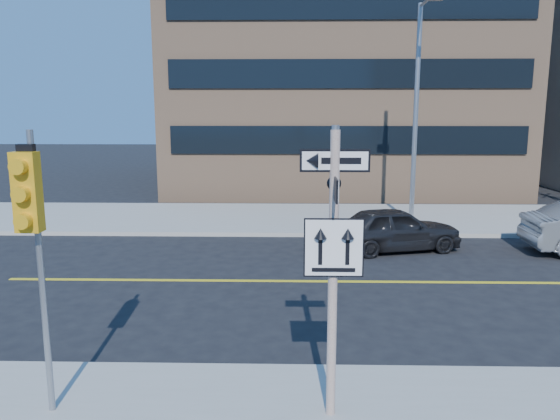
{
  "coord_description": "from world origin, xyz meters",
  "views": [
    {
      "loc": [
        -0.55,
        -9.62,
        4.41
      ],
      "look_at": [
        -0.87,
        4.0,
        1.89
      ],
      "focal_mm": 35.0,
      "sensor_mm": 36.0,
      "label": 1
    }
  ],
  "objects_px": {
    "parked_car_a": "(395,229)",
    "sign_pole": "(333,258)",
    "traffic_signal": "(31,216)",
    "streetlight_a": "(418,100)"
  },
  "relations": [
    {
      "from": "parked_car_a",
      "to": "sign_pole",
      "type": "bearing_deg",
      "value": 150.65
    },
    {
      "from": "sign_pole",
      "to": "traffic_signal",
      "type": "relative_size",
      "value": 1.02
    },
    {
      "from": "traffic_signal",
      "to": "sign_pole",
      "type": "bearing_deg",
      "value": 2.11
    },
    {
      "from": "sign_pole",
      "to": "parked_car_a",
      "type": "xyz_separation_m",
      "value": [
        2.68,
        9.75,
        -1.74
      ]
    },
    {
      "from": "traffic_signal",
      "to": "streetlight_a",
      "type": "relative_size",
      "value": 0.5
    },
    {
      "from": "traffic_signal",
      "to": "parked_car_a",
      "type": "relative_size",
      "value": 0.98
    },
    {
      "from": "streetlight_a",
      "to": "traffic_signal",
      "type": "bearing_deg",
      "value": -120.8
    },
    {
      "from": "sign_pole",
      "to": "streetlight_a",
      "type": "bearing_deg",
      "value": 73.23
    },
    {
      "from": "traffic_signal",
      "to": "streetlight_a",
      "type": "bearing_deg",
      "value": 59.2
    },
    {
      "from": "sign_pole",
      "to": "streetlight_a",
      "type": "relative_size",
      "value": 0.51
    }
  ]
}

